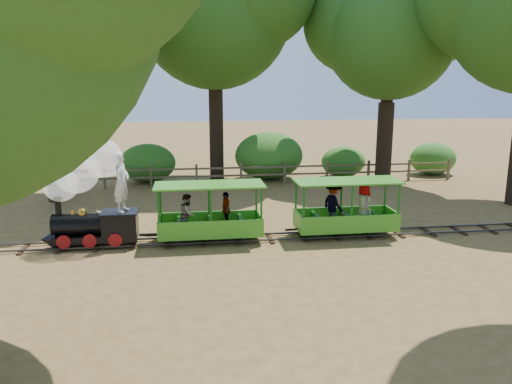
{
  "coord_description": "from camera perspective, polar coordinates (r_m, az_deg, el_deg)",
  "views": [
    {
      "loc": [
        -3.37,
        -14.05,
        4.62
      ],
      "look_at": [
        -1.36,
        0.5,
        1.35
      ],
      "focal_mm": 35.0,
      "sensor_mm": 36.0,
      "label": 1
    }
  ],
  "objects": [
    {
      "name": "shrub_mid_e",
      "position": [
        24.84,
        9.94,
        3.42
      ],
      "size": [
        2.17,
        1.67,
        1.5
      ],
      "primitive_type": "ellipsoid",
      "color": "#2D6B1E",
      "rests_on": "ground"
    },
    {
      "name": "fence",
      "position": [
        22.67,
        0.8,
        2.3
      ],
      "size": [
        18.1,
        0.1,
        1.0
      ],
      "color": "brown",
      "rests_on": "ground"
    },
    {
      "name": "oak_ne",
      "position": [
        23.48,
        15.02,
        17.81
      ],
      "size": [
        7.19,
        6.33,
        9.53
      ],
      "color": "#2D2116",
      "rests_on": "ground"
    },
    {
      "name": "track",
      "position": [
        15.15,
        5.37,
        -4.98
      ],
      "size": [
        22.0,
        1.0,
        0.1
      ],
      "color": "#3F3D3A",
      "rests_on": "ground"
    },
    {
      "name": "locomotive",
      "position": [
        14.68,
        -18.84,
        0.62
      ],
      "size": [
        2.72,
        1.28,
        3.12
      ],
      "color": "black",
      "rests_on": "ground"
    },
    {
      "name": "oak_nc",
      "position": [
        23.93,
        -4.92,
        20.84
      ],
      "size": [
        8.8,
        7.75,
        11.24
      ],
      "color": "#2D2116",
      "rests_on": "ground"
    },
    {
      "name": "carriage_front",
      "position": [
        14.6,
        -5.54,
        -2.97
      ],
      "size": [
        3.14,
        1.28,
        1.63
      ],
      "color": "#3F9821",
      "rests_on": "track"
    },
    {
      "name": "shrub_mid_w",
      "position": [
        23.92,
        1.49,
        4.18
      ],
      "size": [
        3.27,
        2.51,
        2.26
      ],
      "primitive_type": "ellipsoid",
      "color": "#2D6B1E",
      "rests_on": "ground"
    },
    {
      "name": "ground",
      "position": [
        15.17,
        5.36,
        -5.22
      ],
      "size": [
        90.0,
        90.0,
        0.0
      ],
      "primitive_type": "plane",
      "color": "olive",
      "rests_on": "ground"
    },
    {
      "name": "oak_nw",
      "position": [
        20.91,
        -23.29,
        17.74
      ],
      "size": [
        8.4,
        7.39,
        9.87
      ],
      "color": "#2D2116",
      "rests_on": "ground"
    },
    {
      "name": "shrub_east",
      "position": [
        26.62,
        19.57,
        3.62
      ],
      "size": [
        2.34,
        1.8,
        1.62
      ],
      "primitive_type": "ellipsoid",
      "color": "#2D6B1E",
      "rests_on": "ground"
    },
    {
      "name": "carriage_rear",
      "position": [
        15.28,
        10.17,
        -2.04
      ],
      "size": [
        3.14,
        1.28,
        1.63
      ],
      "color": "#3F9821",
      "rests_on": "track"
    },
    {
      "name": "shrub_west",
      "position": [
        23.72,
        -12.29,
        3.25
      ],
      "size": [
        2.59,
        1.99,
        1.79
      ],
      "primitive_type": "ellipsoid",
      "color": "#2D6B1E",
      "rests_on": "ground"
    }
  ]
}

